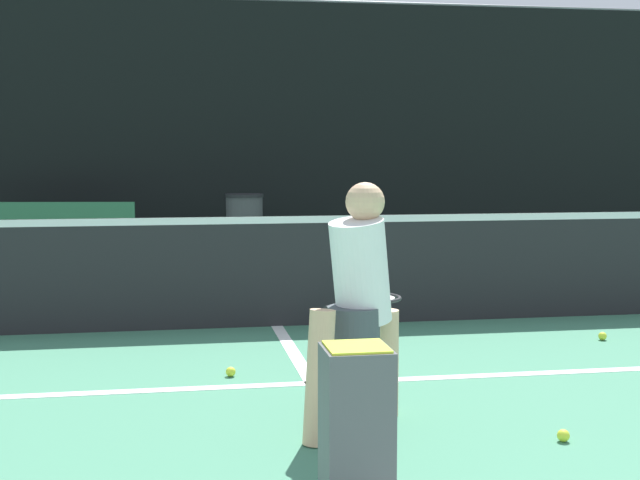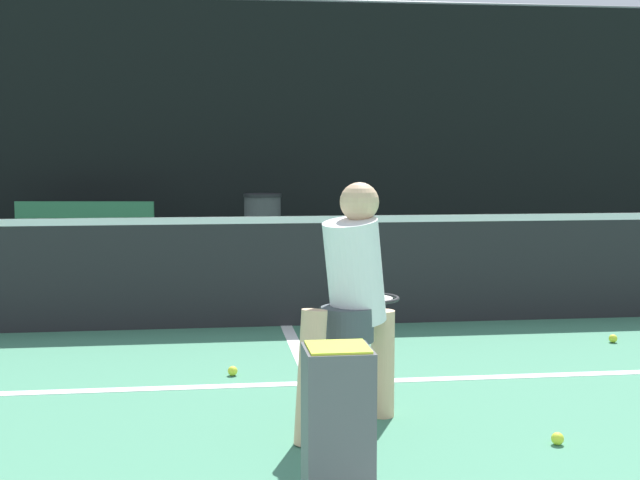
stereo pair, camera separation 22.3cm
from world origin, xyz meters
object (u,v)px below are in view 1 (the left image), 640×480
object	(u,v)px
player_practicing	(358,296)
courtside_bench	(62,233)
trash_bin	(245,231)
parked_car	(259,202)
ball_hopper	(356,425)

from	to	relation	value
player_practicing	courtside_bench	size ratio (longest dim) A/B	0.75
trash_bin	parked_car	size ratio (longest dim) A/B	0.23
player_practicing	courtside_bench	world-z (taller)	player_practicing
player_practicing	courtside_bench	distance (m)	7.15
player_practicing	ball_hopper	world-z (taller)	player_practicing
player_practicing	ball_hopper	size ratio (longest dim) A/B	1.90
courtside_bench	trash_bin	world-z (taller)	trash_bin
player_practicing	parked_car	xyz separation A→B (m)	(0.55, 10.91, -0.14)
trash_bin	parked_car	xyz separation A→B (m)	(0.61, 4.25, 0.11)
player_practicing	trash_bin	bearing A→B (deg)	48.66
trash_bin	parked_car	world-z (taller)	parked_car
courtside_bench	trash_bin	bearing A→B (deg)	6.00
trash_bin	player_practicing	bearing A→B (deg)	-89.52
ball_hopper	trash_bin	distance (m)	7.79
ball_hopper	trash_bin	world-z (taller)	trash_bin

